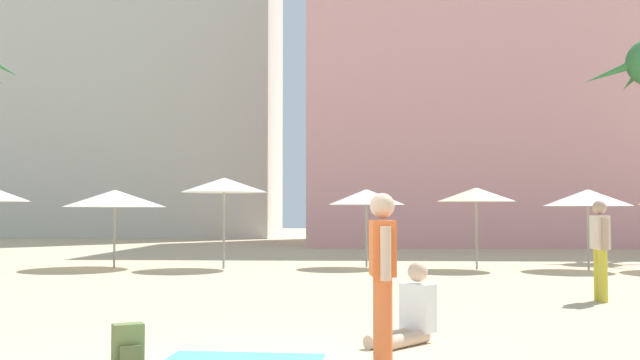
# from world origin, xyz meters

# --- Properties ---
(hotel_pink) EXTENTS (20.45, 11.49, 15.16)m
(hotel_pink) POSITION_xyz_m (9.14, 29.92, 7.58)
(hotel_pink) COLOR pink
(hotel_pink) RESTS_ON ground
(hotel_tower_gray) EXTENTS (17.67, 8.39, 26.81)m
(hotel_tower_gray) POSITION_xyz_m (-12.77, 38.52, 13.41)
(hotel_tower_gray) COLOR beige
(hotel_tower_gray) RESTS_ON ground
(cafe_umbrella_0) EXTENTS (2.12, 2.12, 2.17)m
(cafe_umbrella_0) POSITION_xyz_m (1.30, 13.83, 1.95)
(cafe_umbrella_0) COLOR gray
(cafe_umbrella_0) RESTS_ON ground
(cafe_umbrella_1) EXTENTS (2.30, 2.30, 2.14)m
(cafe_umbrella_1) POSITION_xyz_m (7.16, 13.19, 1.91)
(cafe_umbrella_1) COLOR gray
(cafe_umbrella_1) RESTS_ON ground
(cafe_umbrella_2) EXTENTS (2.79, 2.79, 2.15)m
(cafe_umbrella_2) POSITION_xyz_m (-5.62, 13.27, 1.91)
(cafe_umbrella_2) COLOR gray
(cafe_umbrella_2) RESTS_ON ground
(cafe_umbrella_4) EXTENTS (2.10, 2.10, 2.19)m
(cafe_umbrella_4) POSITION_xyz_m (4.24, 13.26, 2.00)
(cafe_umbrella_4) COLOR gray
(cafe_umbrella_4) RESTS_ON ground
(cafe_umbrella_6) EXTENTS (2.36, 2.36, 2.47)m
(cafe_umbrella_6) POSITION_xyz_m (-2.59, 13.26, 2.27)
(cafe_umbrella_6) COLOR gray
(cafe_umbrella_6) RESTS_ON ground
(backpack) EXTENTS (0.35, 0.33, 0.42)m
(backpack) POSITION_xyz_m (-1.29, 0.83, 0.20)
(backpack) COLOR #626F3C
(backpack) RESTS_ON ground
(person_mid_center) EXTENTS (0.89, 0.95, 0.95)m
(person_mid_center) POSITION_xyz_m (1.63, 2.23, 0.33)
(person_mid_center) COLOR #D1A889
(person_mid_center) RESTS_ON ground
(person_mid_right) EXTENTS (0.25, 0.60, 1.74)m
(person_mid_right) POSITION_xyz_m (5.21, 6.34, 0.96)
(person_mid_right) COLOR gold
(person_mid_right) RESTS_ON ground
(person_far_right) EXTENTS (0.26, 0.61, 1.72)m
(person_far_right) POSITION_xyz_m (1.25, 0.52, 0.95)
(person_far_right) COLOR orange
(person_far_right) RESTS_ON ground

